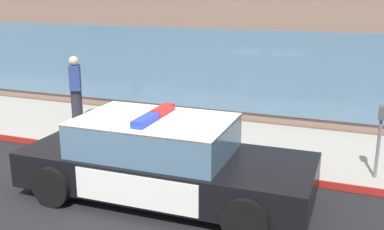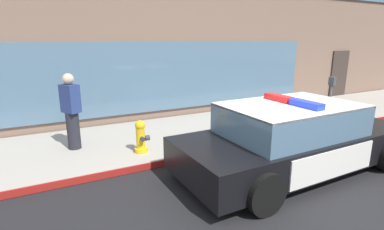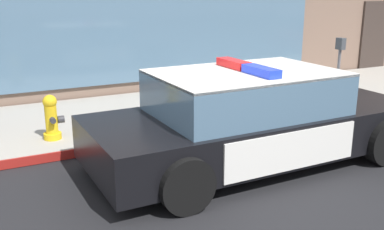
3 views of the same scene
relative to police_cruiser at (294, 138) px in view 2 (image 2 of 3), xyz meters
name	(u,v)px [view 2 (image 2 of 3)]	position (x,y,z in m)	size (l,w,h in m)	color
ground	(270,191)	(-0.96, -0.47, -0.68)	(48.00, 48.00, 0.00)	black
sidewalk	(185,133)	(-0.96, 2.93, -0.60)	(48.00, 3.16, 0.15)	#A39E93
curb_red_paint	(216,153)	(-0.96, 1.33, -0.60)	(28.80, 0.04, 0.14)	maroon
storefront_building	(149,24)	(0.54, 9.71, 2.60)	(22.66, 10.40, 6.56)	#7A6051
police_cruiser	(294,138)	(0.00, 0.00, 0.00)	(4.92, 2.16, 1.49)	black
fire_hydrant	(141,137)	(-2.51, 1.97, -0.18)	(0.34, 0.39, 0.73)	gold
pedestrian_on_sidewalk	(71,112)	(-3.78, 2.90, 0.33)	(0.43, 0.48, 1.71)	#23232D
parking_meter	(331,91)	(3.39, 1.83, 0.40)	(0.12, 0.18, 1.34)	slate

